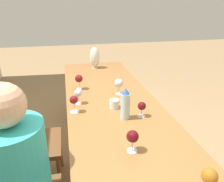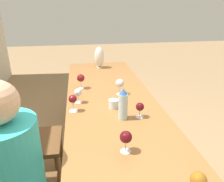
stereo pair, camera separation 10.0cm
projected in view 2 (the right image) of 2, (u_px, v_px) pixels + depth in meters
The scene contains 14 objects.
ground_plane at pixel (115, 178), 2.09m from camera, with size 14.00×14.00×0.00m, color #937551.
dining_table at pixel (115, 117), 1.84m from camera, with size 3.00×0.81×0.74m.
water_bottle at pixel (123, 104), 1.63m from camera, with size 0.07×0.07×0.25m.
water_tumbler at pixel (113, 104), 1.83m from camera, with size 0.08×0.08×0.08m.
vase at pixel (99, 57), 2.90m from camera, with size 0.13×0.13×0.28m.
wine_glass_1 at pixel (78, 93), 1.90m from camera, with size 0.07×0.07×0.13m.
wine_glass_2 at pixel (81, 78), 2.22m from camera, with size 0.08×0.08×0.15m.
wine_glass_3 at pixel (126, 138), 1.27m from camera, with size 0.07×0.07×0.14m.
wine_glass_4 at pixel (198, 181), 0.95m from camera, with size 0.07×0.07×0.15m.
wine_glass_5 at pixel (120, 84), 2.07m from camera, with size 0.08×0.08×0.15m.
wine_glass_6 at pixel (140, 107), 1.66m from camera, with size 0.07×0.07×0.12m.
wine_glass_7 at pixel (73, 99), 1.75m from camera, with size 0.07×0.07×0.14m.
chair_far at pixel (27, 139), 1.89m from camera, with size 0.44×0.44×0.85m.
person_near at pixel (15, 174), 1.26m from camera, with size 0.36×0.36×1.22m.
Camera 2 is at (-1.59, 0.28, 1.57)m, focal length 35.00 mm.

